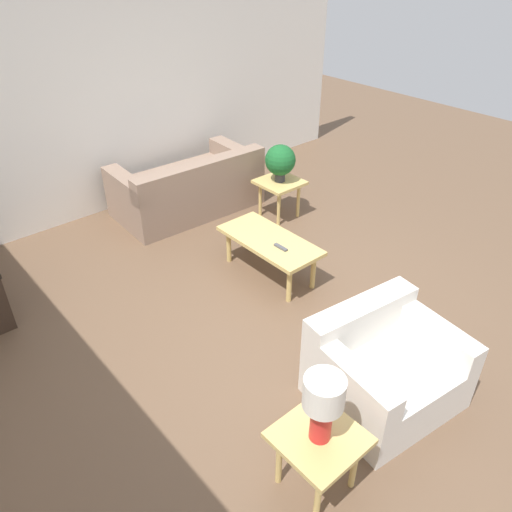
{
  "coord_description": "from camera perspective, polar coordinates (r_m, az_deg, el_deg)",
  "views": [
    {
      "loc": [
        -2.51,
        2.61,
        2.99
      ],
      "look_at": [
        0.29,
        0.16,
        0.55
      ],
      "focal_mm": 35.0,
      "sensor_mm": 36.0,
      "label": 1
    }
  ],
  "objects": [
    {
      "name": "ground_plane",
      "position": [
        4.7,
        3.89,
        -6.39
      ],
      "size": [
        14.0,
        14.0,
        0.0
      ],
      "primitive_type": "plane",
      "color": "brown"
    },
    {
      "name": "side_table_plant",
      "position": [
        6.07,
        2.71,
        7.92
      ],
      "size": [
        0.49,
        0.49,
        0.47
      ],
      "color": "tan",
      "rests_on": "ground_plane"
    },
    {
      "name": "side_table_lamp",
      "position": [
        3.23,
        7.15,
        -20.55
      ],
      "size": [
        0.49,
        0.49,
        0.47
      ],
      "color": "tan",
      "rests_on": "ground_plane"
    },
    {
      "name": "potted_plant",
      "position": [
        5.94,
        2.8,
        10.84
      ],
      "size": [
        0.36,
        0.36,
        0.45
      ],
      "color": "#333338",
      "rests_on": "side_table_plant"
    },
    {
      "name": "table_lamp",
      "position": [
        2.93,
        7.69,
        -16.11
      ],
      "size": [
        0.24,
        0.24,
        0.48
      ],
      "color": "red",
      "rests_on": "side_table_lamp"
    },
    {
      "name": "armchair",
      "position": [
        3.89,
        14.28,
        -12.26
      ],
      "size": [
        0.97,
        1.07,
        0.7
      ],
      "rotation": [
        0.0,
        0.0,
        -1.71
      ],
      "color": "silver",
      "rests_on": "ground_plane"
    },
    {
      "name": "remote_control",
      "position": [
        4.8,
        2.85,
        1.0
      ],
      "size": [
        0.16,
        0.04,
        0.02
      ],
      "color": "#4C4C51",
      "rests_on": "coffee_table"
    },
    {
      "name": "sofa",
      "position": [
        6.32,
        -7.71,
        7.64
      ],
      "size": [
        1.02,
        1.78,
        0.75
      ],
      "rotation": [
        0.0,
        0.0,
        1.53
      ],
      "color": "gray",
      "rests_on": "ground_plane"
    },
    {
      "name": "wall_right",
      "position": [
        6.37,
        -16.14,
        17.09
      ],
      "size": [
        0.12,
        7.2,
        2.7
      ],
      "color": "white",
      "rests_on": "ground_plane"
    },
    {
      "name": "coffee_table",
      "position": [
        4.98,
        1.56,
        1.48
      ],
      "size": [
        1.09,
        0.5,
        0.42
      ],
      "color": "tan",
      "rests_on": "ground_plane"
    }
  ]
}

